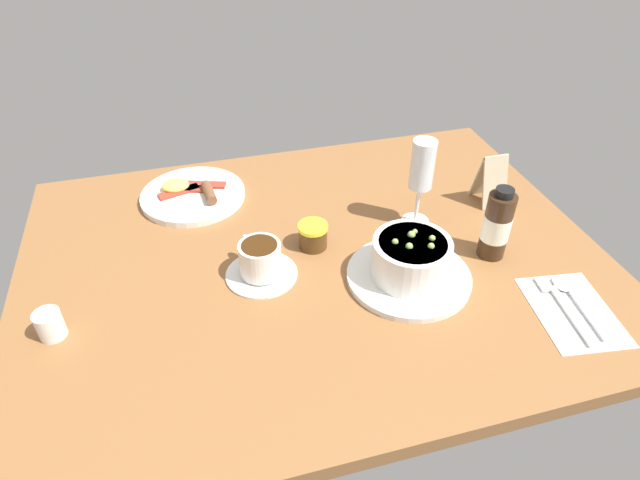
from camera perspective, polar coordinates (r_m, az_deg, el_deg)
ground_plane at (r=104.75cm, az=-0.62°, el=-2.37°), size 110.00×84.00×3.00cm
porridge_bowl at (r=97.61cm, az=9.51°, el=-2.30°), size 22.55×22.55×9.31cm
cutlery_setting at (r=102.47cm, az=24.99°, el=-6.57°), size 15.27×19.71×0.90cm
coffee_cup at (r=98.24cm, az=-6.31°, el=-2.27°), size 13.20×13.20×7.03cm
creamer_jug at (r=97.47cm, az=-26.55°, el=-7.94°), size 5.18×4.31×5.41cm
wine_glass at (r=108.00cm, az=10.69°, el=7.34°), size 5.75×5.75×18.54cm
jam_jar at (r=104.71cm, az=-0.75°, el=0.47°), size 5.83×5.83×5.07cm
sauce_bottle_brown at (r=105.43cm, az=18.11°, el=1.48°), size 5.22×5.22×14.77cm
breakfast_plate at (r=122.97cm, az=-13.31°, el=4.72°), size 22.76×22.76×3.70cm
menu_card at (r=121.98cm, az=17.61°, el=6.16°), size 5.57×6.64×11.21cm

